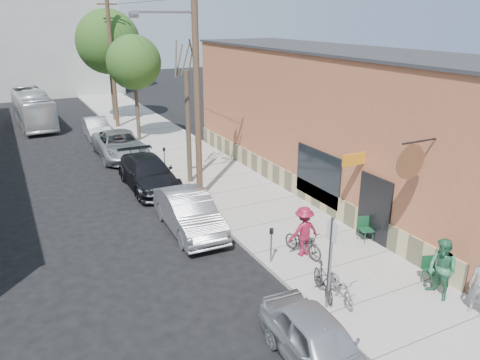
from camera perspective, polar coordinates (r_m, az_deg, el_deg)
name	(u,v)px	position (r m, az deg, el deg)	size (l,w,h in m)	color
ground	(201,271)	(15.89, -4.82, -10.98)	(120.00, 120.00, 0.00)	black
sidewalk	(196,163)	(26.72, -5.43, 2.05)	(4.50, 58.00, 0.15)	#AAA49D
cafe_building	(332,119)	(23.11, 11.13, 7.29)	(6.60, 20.20, 6.61)	#A95F3E
end_cap_building	(24,36)	(54.87, -24.82, 15.64)	(18.00, 8.00, 12.00)	#ADADA7
sign_post	(330,255)	(13.20, 10.96, -8.94)	(0.07, 0.45, 2.80)	slate
parking_meter_near	(271,240)	(15.70, 3.84, -7.27)	(0.14, 0.14, 1.24)	slate
parking_meter_far	(164,155)	(25.29, -9.21, 3.02)	(0.14, 0.14, 1.24)	slate
utility_pole_near	(195,81)	(20.31, -5.47, 11.95)	(3.57, 0.28, 10.00)	#503A28
utility_pole_far	(112,55)	(35.79, -15.39, 14.49)	(1.80, 0.28, 10.00)	#503A28
tree_bare	(188,128)	(22.87, -6.33, 6.37)	(0.24, 0.24, 5.49)	#44392C
tree_leafy_mid	(134,63)	(31.34, -12.82, 13.79)	(3.46, 3.46, 6.78)	#44392C
tree_leafy_far	(108,42)	(38.24, -15.80, 15.89)	(4.82, 4.82, 8.38)	#44392C
patio_chair_a	(366,229)	(17.91, 15.11, -5.82)	(0.50, 0.50, 0.88)	#113E23
patio_chair_b	(432,271)	(15.82, 22.41, -10.23)	(0.50, 0.50, 0.88)	#113E23
patron_green	(442,269)	(14.99, 23.41, -9.94)	(0.90, 0.70, 1.86)	#2D714B
cyclist	(304,231)	(16.26, 7.77, -6.22)	(1.15, 0.66, 1.78)	maroon
cyclist_bike	(303,243)	(16.45, 7.70, -7.59)	(0.60, 1.72, 0.90)	black
parked_bike_a	(323,281)	(14.33, 10.12, -11.99)	(0.45, 1.59, 0.95)	black
parked_bike_b	(341,286)	(14.27, 12.21, -12.57)	(0.55, 1.59, 0.84)	slate
car_0	(319,344)	(11.90, 9.63, -19.10)	(1.58, 3.94, 1.34)	#B4B7BC
car_1	(189,213)	(18.34, -6.23, -3.96)	(1.64, 4.71, 1.55)	#9B9DA3
car_2	(148,173)	(23.22, -11.10, 0.83)	(2.12, 5.22, 1.51)	black
car_3	(120,145)	(28.69, -14.45, 4.18)	(2.55, 5.53, 1.54)	#A0A3A8
car_4	(97,128)	(33.77, -17.07, 6.05)	(1.46, 4.18, 1.38)	#A6A9AE
bus	(33,108)	(39.55, -23.95, 8.01)	(2.19, 9.36, 2.61)	white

